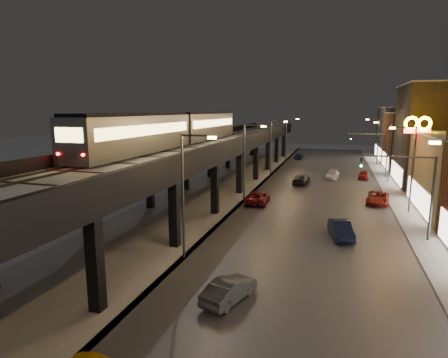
# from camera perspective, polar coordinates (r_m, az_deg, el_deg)

# --- Properties ---
(road_surface) EXTENTS (17.00, 120.00, 0.06)m
(road_surface) POSITION_cam_1_polar(r_m,az_deg,el_deg) (46.95, 14.00, -2.84)
(road_surface) COLOR #46474D
(road_surface) RESTS_ON ground
(sidewalk_right) EXTENTS (4.00, 120.00, 0.14)m
(sidewalk_right) POSITION_cam_1_polar(r_m,az_deg,el_deg) (47.56, 26.13, -3.40)
(sidewalk_right) COLOR #9FA1A8
(sidewalk_right) RESTS_ON ground
(under_viaduct_pavement) EXTENTS (11.00, 120.00, 0.06)m
(under_viaduct_pavement) POSITION_cam_1_polar(r_m,az_deg,el_deg) (49.41, -1.82, -1.87)
(under_viaduct_pavement) COLOR #9FA1A8
(under_viaduct_pavement) RESTS_ON ground
(elevated_viaduct) EXTENTS (9.00, 100.00, 6.30)m
(elevated_viaduct) POSITION_cam_1_polar(r_m,az_deg,el_deg) (45.56, -3.14, 4.19)
(elevated_viaduct) COLOR black
(elevated_viaduct) RESTS_ON ground
(viaduct_trackbed) EXTENTS (8.40, 100.00, 0.32)m
(viaduct_trackbed) POSITION_cam_1_polar(r_m,az_deg,el_deg) (45.60, -3.11, 5.17)
(viaduct_trackbed) COLOR #B2B7C1
(viaduct_trackbed) RESTS_ON elevated_viaduct
(viaduct_parapet_streetside) EXTENTS (0.30, 100.00, 1.10)m
(viaduct_parapet_streetside) POSITION_cam_1_polar(r_m,az_deg,el_deg) (44.29, 2.23, 5.62)
(viaduct_parapet_streetside) COLOR black
(viaduct_parapet_streetside) RESTS_ON elevated_viaduct
(viaduct_parapet_far) EXTENTS (0.30, 100.00, 1.10)m
(viaduct_parapet_far) POSITION_cam_1_polar(r_m,az_deg,el_deg) (47.25, -8.08, 5.83)
(viaduct_parapet_far) COLOR black
(viaduct_parapet_far) RESTS_ON elevated_viaduct
(building_d) EXTENTS (12.20, 13.20, 14.16)m
(building_d) POSITION_cam_1_polar(r_m,az_deg,el_deg) (60.55, 30.86, 5.68)
(building_d) COLOR #242425
(building_d) RESTS_ON ground
(building_e) EXTENTS (12.20, 12.20, 10.16)m
(building_e) POSITION_cam_1_polar(r_m,az_deg,el_deg) (74.32, 28.19, 4.99)
(building_e) COLOR #5D2D1E
(building_e) RESTS_ON ground
(building_f) EXTENTS (12.20, 16.20, 11.16)m
(building_f) POSITION_cam_1_polar(r_m,az_deg,el_deg) (88.03, 26.50, 6.13)
(building_f) COLOR #3C3D47
(building_f) RESTS_ON ground
(streetlight_left_1) EXTENTS (2.57, 0.28, 9.00)m
(streetlight_left_1) POSITION_cam_1_polar(r_m,az_deg,el_deg) (26.26, -5.77, -1.36)
(streetlight_left_1) COLOR #38383A
(streetlight_left_1) RESTS_ON ground
(streetlight_left_2) EXTENTS (2.57, 0.28, 9.00)m
(streetlight_left_2) POSITION_cam_1_polar(r_m,az_deg,el_deg) (43.20, 3.45, 3.34)
(streetlight_left_2) COLOR #38383A
(streetlight_left_2) RESTS_ON ground
(streetlight_right_2) EXTENTS (2.56, 0.28, 9.00)m
(streetlight_right_2) POSITION_cam_1_polar(r_m,az_deg,el_deg) (42.65, 26.49, 2.16)
(streetlight_right_2) COLOR #38383A
(streetlight_right_2) RESTS_ON ground
(streetlight_left_3) EXTENTS (2.57, 0.28, 9.00)m
(streetlight_left_3) POSITION_cam_1_polar(r_m,az_deg,el_deg) (60.76, 7.44, 5.34)
(streetlight_left_3) COLOR #38383A
(streetlight_left_3) RESTS_ON ground
(streetlight_right_3) EXTENTS (2.56, 0.28, 9.00)m
(streetlight_right_3) POSITION_cam_1_polar(r_m,az_deg,el_deg) (60.36, 23.76, 4.51)
(streetlight_right_3) COLOR #38383A
(streetlight_right_3) RESTS_ON ground
(streetlight_left_4) EXTENTS (2.57, 0.28, 9.00)m
(streetlight_left_4) POSITION_cam_1_polar(r_m,az_deg,el_deg) (78.51, 9.64, 6.43)
(streetlight_left_4) COLOR #38383A
(streetlight_left_4) RESTS_ON ground
(streetlight_right_4) EXTENTS (2.56, 0.28, 9.00)m
(streetlight_right_4) POSITION_cam_1_polar(r_m,az_deg,el_deg) (78.21, 22.26, 5.78)
(streetlight_right_4) COLOR #38383A
(streetlight_right_4) RESTS_ON ground
(traffic_light_rig_a) EXTENTS (6.10, 0.34, 7.00)m
(traffic_light_rig_a) POSITION_cam_1_polar(r_m,az_deg,el_deg) (33.85, 27.33, -1.09)
(traffic_light_rig_a) COLOR #38383A
(traffic_light_rig_a) RESTS_ON ground
(traffic_light_rig_b) EXTENTS (6.10, 0.34, 7.00)m
(traffic_light_rig_b) POSITION_cam_1_polar(r_m,az_deg,el_deg) (63.30, 22.60, 4.16)
(traffic_light_rig_b) COLOR #38383A
(traffic_light_rig_b) RESTS_ON ground
(subway_train) EXTENTS (3.11, 37.43, 3.72)m
(subway_train) POSITION_cam_1_polar(r_m,az_deg,el_deg) (44.49, -7.09, 7.66)
(subway_train) COLOR gray
(subway_train) RESTS_ON viaduct_trackbed
(car_near_white) EXTENTS (2.52, 4.24, 1.32)m
(car_near_white) POSITION_cam_1_polar(r_m,az_deg,el_deg) (21.83, 0.83, -16.61)
(car_near_white) COLOR #43474D
(car_near_white) RESTS_ON ground
(car_mid_silver) EXTENTS (2.49, 5.13, 1.41)m
(car_mid_silver) POSITION_cam_1_polar(r_m,az_deg,el_deg) (43.04, 5.20, -2.85)
(car_mid_silver) COLOR maroon
(car_mid_silver) RESTS_ON ground
(car_mid_dark) EXTENTS (2.26, 4.93, 1.40)m
(car_mid_dark) POSITION_cam_1_polar(r_m,az_deg,el_deg) (55.04, 11.67, -0.09)
(car_mid_dark) COLOR black
(car_mid_dark) RESTS_ON ground
(car_far_white) EXTENTS (1.78, 3.80, 1.26)m
(car_far_white) POSITION_cam_1_polar(r_m,az_deg,el_deg) (83.38, 11.32, 3.42)
(car_far_white) COLOR #15254C
(car_far_white) RESTS_ON ground
(car_onc_silver) EXTENTS (2.35, 4.56, 1.43)m
(car_onc_silver) POSITION_cam_1_polar(r_m,az_deg,el_deg) (32.89, 17.38, -7.50)
(car_onc_silver) COLOR black
(car_onc_silver) RESTS_ON ground
(car_onc_dark) EXTENTS (2.97, 5.19, 1.36)m
(car_onc_dark) POSITION_cam_1_polar(r_m,az_deg,el_deg) (46.11, 22.37, -2.74)
(car_onc_dark) COLOR maroon
(car_onc_dark) RESTS_ON ground
(car_onc_white) EXTENTS (2.30, 4.68, 1.31)m
(car_onc_white) POSITION_cam_1_polar(r_m,az_deg,el_deg) (60.29, 16.20, 0.58)
(car_onc_white) COLOR white
(car_onc_white) RESTS_ON ground
(car_onc_red) EXTENTS (1.88, 3.83, 1.26)m
(car_onc_red) POSITION_cam_1_polar(r_m,az_deg,el_deg) (61.99, 20.52, 0.56)
(car_onc_red) COLOR maroon
(car_onc_red) RESTS_ON ground
(sign_mcdonalds) EXTENTS (2.95, 0.70, 9.91)m
(sign_mcdonalds) POSITION_cam_1_polar(r_m,az_deg,el_deg) (47.42, 27.34, 6.24)
(sign_mcdonalds) COLOR #38383A
(sign_mcdonalds) RESTS_ON ground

